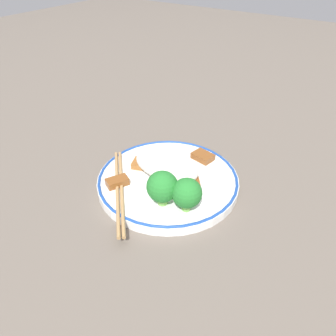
% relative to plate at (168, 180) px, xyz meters
% --- Properties ---
extents(ground_plane, '(3.00, 3.00, 0.00)m').
position_rel_plate_xyz_m(ground_plane, '(0.00, 0.00, -0.01)').
color(ground_plane, '#665B51').
extents(plate, '(0.24, 0.24, 0.02)m').
position_rel_plate_xyz_m(plate, '(0.00, 0.00, 0.00)').
color(plate, white).
rests_on(plate, ground_plane).
extents(rice_mound, '(0.12, 0.07, 0.04)m').
position_rel_plate_xyz_m(rice_mound, '(0.01, -0.01, 0.03)').
color(rice_mound, white).
rests_on(rice_mound, plate).
extents(broccoli_back_left, '(0.05, 0.05, 0.06)m').
position_rel_plate_xyz_m(broccoli_back_left, '(-0.03, 0.06, 0.04)').
color(broccoli_back_left, '#72AD4C').
rests_on(broccoli_back_left, plate).
extents(broccoli_back_center, '(0.05, 0.05, 0.05)m').
position_rel_plate_xyz_m(broccoli_back_center, '(-0.07, 0.05, 0.04)').
color(broccoli_back_center, '#72AD4C').
rests_on(broccoli_back_center, plate).
extents(meat_near_front, '(0.03, 0.04, 0.01)m').
position_rel_plate_xyz_m(meat_near_front, '(0.06, 0.06, 0.01)').
color(meat_near_front, brown).
rests_on(meat_near_front, plate).
extents(meat_near_left, '(0.04, 0.04, 0.01)m').
position_rel_plate_xyz_m(meat_near_left, '(0.01, -0.04, 0.01)').
color(meat_near_left, brown).
rests_on(meat_near_left, plate).
extents(meat_near_right, '(0.04, 0.04, 0.01)m').
position_rel_plate_xyz_m(meat_near_right, '(-0.05, 0.00, 0.01)').
color(meat_near_right, brown).
rests_on(meat_near_right, plate).
extents(meat_near_back, '(0.03, 0.04, 0.01)m').
position_rel_plate_xyz_m(meat_near_back, '(0.06, -0.00, 0.01)').
color(meat_near_back, '#995B28').
rests_on(meat_near_back, plate).
extents(meat_on_rice_edge, '(0.04, 0.03, 0.01)m').
position_rel_plate_xyz_m(meat_on_rice_edge, '(-0.02, -0.08, 0.01)').
color(meat_on_rice_edge, brown).
rests_on(meat_on_rice_edge, plate).
extents(chopsticks, '(0.15, 0.17, 0.01)m').
position_rel_plate_xyz_m(chopsticks, '(0.05, 0.07, 0.01)').
color(chopsticks, '#AD8451').
rests_on(chopsticks, plate).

